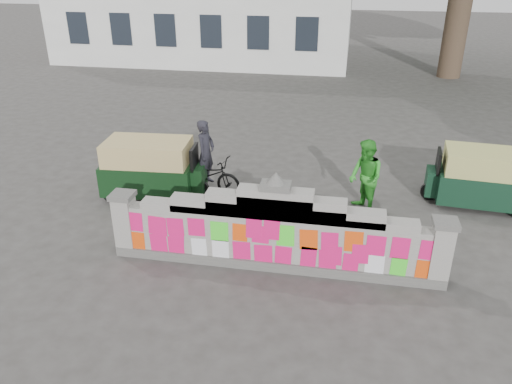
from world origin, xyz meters
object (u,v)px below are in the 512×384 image
pedestrian (365,177)px  rickshaw_right (483,178)px  cyclist_bike (207,174)px  rickshaw_left (152,168)px  cyclist_rider (206,162)px

pedestrian → rickshaw_right: (2.77, 0.87, -0.17)m
cyclist_bike → rickshaw_left: rickshaw_left is taller
cyclist_rider → pedestrian: (3.90, -0.36, 0.05)m
cyclist_bike → cyclist_rider: (0.00, 0.00, 0.34)m
rickshaw_right → rickshaw_left: bearing=11.3°
cyclist_bike → cyclist_rider: bearing=0.0°
pedestrian → rickshaw_left: pedestrian is taller
cyclist_rider → rickshaw_left: bearing=120.3°
cyclist_bike → rickshaw_right: size_ratio=0.73×
cyclist_rider → pedestrian: size_ratio=0.94×
rickshaw_left → rickshaw_right: 8.01m
pedestrian → rickshaw_right: size_ratio=0.69×
cyclist_rider → rickshaw_left: size_ratio=0.63×
cyclist_rider → rickshaw_right: 6.69m
cyclist_bike → rickshaw_left: (-1.29, -0.40, 0.26)m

